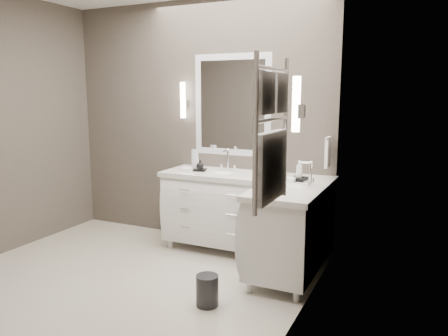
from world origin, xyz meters
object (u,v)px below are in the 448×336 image
at_px(vanity_back, 222,205).
at_px(waste_bin, 207,290).
at_px(towel_ladder, 271,141).
at_px(vanity_right, 292,224).

xyz_separation_m(vanity_back, waste_bin, (0.45, -1.22, -0.36)).
xyz_separation_m(towel_ladder, waste_bin, (-0.65, 0.40, -1.27)).
bearing_deg(vanity_right, waste_bin, -115.31).
relative_size(vanity_right, towel_ladder, 1.38).
xyz_separation_m(vanity_back, vanity_right, (0.88, -0.33, 0.00)).
bearing_deg(waste_bin, vanity_right, 64.69).
height_order(vanity_back, waste_bin, vanity_back).
xyz_separation_m(vanity_right, towel_ladder, (0.23, -1.30, 0.91)).
bearing_deg(vanity_right, towel_ladder, -80.16).
distance_m(vanity_right, towel_ladder, 1.60).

